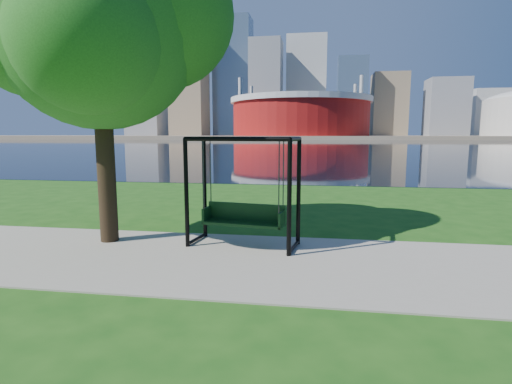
# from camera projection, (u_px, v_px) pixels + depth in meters

# --- Properties ---
(ground) EXTENTS (900.00, 900.00, 0.00)m
(ground) POSITION_uv_depth(u_px,v_px,m) (266.00, 255.00, 8.47)
(ground) COLOR #1E5114
(ground) RESTS_ON ground
(path) EXTENTS (120.00, 4.00, 0.03)m
(path) POSITION_uv_depth(u_px,v_px,m) (263.00, 262.00, 7.97)
(path) COLOR #9E937F
(path) RESTS_ON ground
(river) EXTENTS (900.00, 180.00, 0.02)m
(river) POSITION_uv_depth(u_px,v_px,m) (315.00, 144.00, 108.22)
(river) COLOR black
(river) RESTS_ON ground
(far_bank) EXTENTS (900.00, 228.00, 2.00)m
(far_bank) POSITION_uv_depth(u_px,v_px,m) (317.00, 137.00, 307.60)
(far_bank) COLOR #937F60
(far_bank) RESTS_ON ground
(stadium) EXTENTS (83.00, 83.00, 32.00)m
(stadium) POSITION_uv_depth(u_px,v_px,m) (301.00, 115.00, 237.81)
(stadium) COLOR maroon
(stadium) RESTS_ON far_bank
(skyline) EXTENTS (392.00, 66.00, 96.50)m
(skyline) POSITION_uv_depth(u_px,v_px,m) (313.00, 93.00, 316.40)
(skyline) COLOR gray
(skyline) RESTS_ON far_bank
(swing) EXTENTS (2.57, 1.40, 2.49)m
(swing) POSITION_uv_depth(u_px,v_px,m) (244.00, 194.00, 9.00)
(swing) COLOR black
(swing) RESTS_ON ground
(park_tree) EXTENTS (5.84, 5.28, 7.26)m
(park_tree) POSITION_uv_depth(u_px,v_px,m) (97.00, 21.00, 8.88)
(park_tree) COLOR black
(park_tree) RESTS_ON ground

